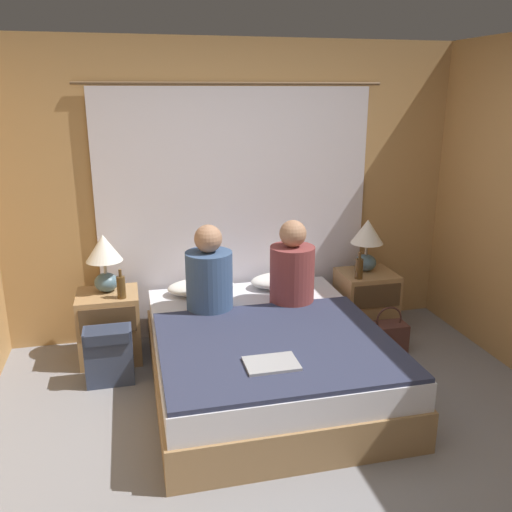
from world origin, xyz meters
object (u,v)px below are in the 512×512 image
Objects in this scene: bed at (265,358)px; pillow_left at (201,287)px; lamp_left at (104,256)px; backpack_on_floor at (109,353)px; nightstand_left at (110,326)px; nightstand_right at (366,302)px; person_left_in_bed at (209,276)px; person_right_in_bed at (292,270)px; pillow_right at (283,280)px; beer_bottle_on_right_stand at (359,268)px; handbag_on_floor at (388,336)px; lamp_right at (367,239)px; laptop_on_bed at (271,364)px; beer_bottle_on_left_stand at (121,287)px.

pillow_left reaches higher than bed.
lamp_left reaches higher than backpack_on_floor.
nightstand_left is 1.21× the size of lamp_left.
bed is 1.32m from nightstand_right.
nightstand_left reaches higher than bed.
person_left_in_bed is 0.66m from person_right_in_bed.
pillow_right is 2.40× the size of beer_bottle_on_right_stand.
beer_bottle_on_right_stand reaches higher than handbag_on_floor.
lamp_left is 0.68× the size of person_right_in_bed.
bed is 4.27× the size of lamp_right.
lamp_right is 1.49m from person_left_in_bed.
pillow_right is at bearing 85.06° from person_right_in_bed.
nightstand_right is 1.00× the size of pillow_right.
handbag_on_floor is (0.02, -0.46, -0.72)m from lamp_right.
nightstand_left is 0.83× the size of person_right_in_bed.
nightstand_left is 1.53m from person_right_in_bed.
backpack_on_floor is at bearing -148.09° from pillow_left.
laptop_on_bed reaches higher than handbag_on_floor.
pillow_left reaches higher than laptop_on_bed.
beer_bottle_on_left_stand reaches higher than nightstand_left.
lamp_right reaches higher than nightstand_left.
nightstand_left is 1.65m from laptop_on_bed.
person_left_in_bed is at bearing 175.87° from handbag_on_floor.
laptop_on_bed is (-1.22, -1.36, -0.35)m from lamp_right.
lamp_right is 1.49m from pillow_left.
person_right_in_bed is 1.32m from beer_bottle_on_left_stand.
lamp_right is at bearing 24.25° from person_right_in_bed.
handbag_on_floor is at bearing -7.44° from person_right_in_bed.
person_left_in_bed is 0.92m from backpack_on_floor.
pillow_right is at bearing 148.47° from handbag_on_floor.
nightstand_left is at bearing 158.80° from person_left_in_bed.
pillow_right is at bearing 17.87° from backpack_on_floor.
person_left_in_bed is at bearing 180.00° from person_right_in_bed.
pillow_right is at bearing 8.41° from beer_bottle_on_left_stand.
nightstand_right is at bearing 46.86° from laptop_on_bed.
lamp_left reaches higher than beer_bottle_on_left_stand.
handbag_on_floor is (2.23, -0.46, -0.72)m from lamp_left.
pillow_left is at bearing 162.15° from handbag_on_floor.
lamp_left is 1.43× the size of laptop_on_bed.
beer_bottle_on_left_stand is at bearing -57.68° from lamp_left.
lamp_right is 1.99× the size of beer_bottle_on_left_stand.
lamp_right is 1.99× the size of beer_bottle_on_right_stand.
beer_bottle_on_right_stand is 0.58× the size of handbag_on_floor.
bed reaches higher than handbag_on_floor.
beer_bottle_on_right_stand is 0.53× the size of backpack_on_floor.
lamp_right is at bearing -0.65° from pillow_left.
person_right_in_bed reaches higher than lamp_left.
nightstand_right is 2.28m from lamp_left.
person_right_in_bed is (0.66, 0.00, 0.00)m from person_left_in_bed.
beer_bottle_on_left_stand is at bearing -176.56° from nightstand_right.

